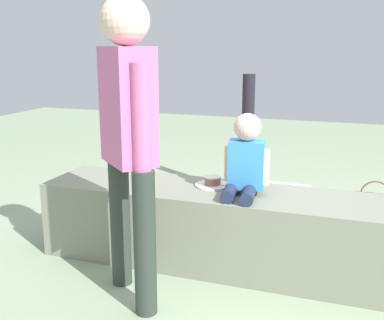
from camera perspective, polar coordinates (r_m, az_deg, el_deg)
The scene contains 11 objects.
ground_plane at distance 3.04m, azimuth 8.81°, elevation -12.96°, with size 12.00×12.00×0.00m, color #90A482.
concrete_ledge at distance 2.94m, azimuth 8.99°, elevation -8.73°, with size 2.85×0.52×0.48m, color gray.
child_seated at distance 2.80m, azimuth 6.43°, elevation 0.04°, with size 0.28×0.33×0.48m.
adult_standing at distance 2.43m, azimuth -7.65°, elevation 4.13°, with size 0.38×0.36×1.59m.
cake_plate at distance 3.00m, azimuth 2.49°, elevation -2.75°, with size 0.22×0.22×0.07m.
gift_bag at distance 3.86m, azimuth 10.05°, elevation -5.00°, with size 0.24×0.08×0.30m.
railing_post at distance 4.29m, azimuth 6.61°, elevation 0.98°, with size 0.36×0.36×1.10m.
water_bottle_near_gift at distance 3.55m, azimuth 2.55°, elevation -7.28°, with size 0.07×0.07×0.18m.
water_bottle_far_side at distance 3.58m, azimuth 6.60°, elevation -6.96°, with size 0.07×0.07×0.21m.
cake_box_white at distance 4.25m, azimuth 11.63°, elevation -4.16°, with size 0.33×0.30×0.13m, color white.
handbag_brown_canvas at distance 4.08m, azimuth 21.04°, elevation -5.10°, with size 0.32×0.12×0.31m.
Camera 1 is at (0.46, -2.68, 1.36)m, focal length 44.46 mm.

